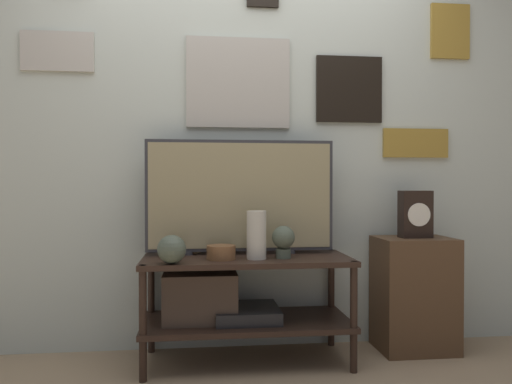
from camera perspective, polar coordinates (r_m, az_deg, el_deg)
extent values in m
plane|color=#997F60|center=(2.71, -0.43, -20.91)|extent=(12.00, 12.00, 0.00)
cube|color=beige|center=(3.14, -1.62, 7.19)|extent=(6.40, 0.06, 2.70)
cube|color=#B2ADA3|center=(3.14, -2.03, 12.37)|extent=(0.63, 0.02, 0.55)
cube|color=#B2BCC6|center=(3.13, -2.02, 12.40)|extent=(0.60, 0.01, 0.52)
cube|color=#B7B2A8|center=(3.27, -21.74, 14.70)|extent=(0.42, 0.02, 0.23)
cube|color=#2D2D33|center=(3.26, -21.77, 14.73)|extent=(0.38, 0.01, 0.20)
cube|color=olive|center=(3.60, 21.30, 16.73)|extent=(0.26, 0.02, 0.35)
cube|color=slate|center=(3.60, 21.35, 16.75)|extent=(0.22, 0.01, 0.32)
cube|color=olive|center=(3.37, 17.77, 5.34)|extent=(0.43, 0.02, 0.18)
cube|color=white|center=(3.37, 17.81, 5.35)|extent=(0.39, 0.01, 0.15)
cube|color=black|center=(3.26, 10.59, 11.45)|extent=(0.42, 0.02, 0.42)
cube|color=slate|center=(3.26, 10.62, 11.47)|extent=(0.39, 0.01, 0.38)
cube|color=black|center=(2.84, -1.07, -7.72)|extent=(1.16, 0.51, 0.03)
cube|color=black|center=(2.92, -1.07, -14.62)|extent=(1.16, 0.51, 0.03)
cylinder|color=black|center=(2.68, -12.81, -14.44)|extent=(0.04, 0.04, 0.60)
cylinder|color=black|center=(2.79, 11.11, -13.83)|extent=(0.04, 0.04, 0.60)
cylinder|color=black|center=(3.12, -11.88, -12.26)|extent=(0.04, 0.04, 0.60)
cylinder|color=black|center=(3.21, 8.59, -11.86)|extent=(0.04, 0.04, 0.60)
cube|color=black|center=(2.90, -1.07, -13.66)|extent=(0.36, 0.36, 0.07)
cube|color=#47382D|center=(2.87, -6.41, -11.78)|extent=(0.41, 0.28, 0.27)
cylinder|color=#333338|center=(2.94, -7.71, -6.95)|extent=(0.05, 0.05, 0.02)
cylinder|color=#333338|center=(2.99, 4.03, -6.81)|extent=(0.05, 0.05, 0.02)
cube|color=#333338|center=(2.92, -1.79, -0.40)|extent=(1.10, 0.04, 0.65)
cube|color=#998C66|center=(2.91, -1.77, -0.41)|extent=(1.06, 0.01, 0.61)
sphere|color=#4C5647|center=(2.62, -9.61, -6.47)|extent=(0.15, 0.15, 0.15)
cylinder|color=brown|center=(2.75, -4.01, -6.90)|extent=(0.16, 0.16, 0.08)
cylinder|color=beige|center=(2.74, 0.05, -4.93)|extent=(0.11, 0.11, 0.26)
cylinder|color=beige|center=(3.03, -7.39, -5.96)|extent=(0.10, 0.10, 0.10)
cylinder|color=#4C5647|center=(2.79, 3.14, -7.03)|extent=(0.08, 0.08, 0.05)
sphere|color=#4C5647|center=(2.78, 3.14, -5.19)|extent=(0.13, 0.13, 0.13)
cube|color=#513823|center=(3.23, 17.62, -11.02)|extent=(0.45, 0.34, 0.68)
cube|color=black|center=(3.17, 17.74, -2.43)|extent=(0.18, 0.10, 0.28)
cylinder|color=white|center=(3.12, 18.15, -2.48)|extent=(0.14, 0.01, 0.14)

